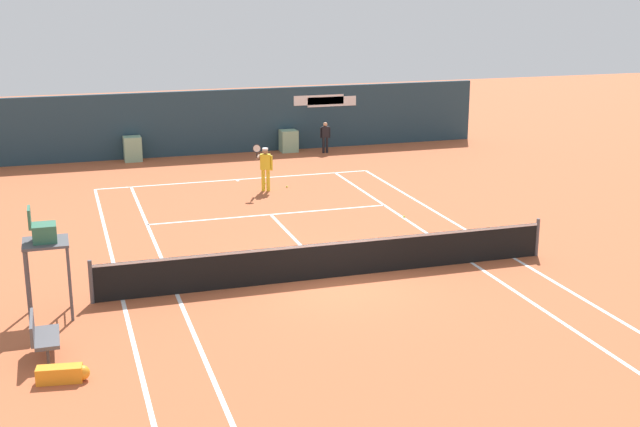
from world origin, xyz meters
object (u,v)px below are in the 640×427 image
ball_kid_right_post (325,135)px  tennis_ball_mid_court (404,217)px  player_on_baseline (265,165)px  equipment_bag (65,374)px  player_bench (41,334)px  umpire_chair (45,242)px  tennis_ball_by_sideline (265,183)px  tennis_ball_near_service_line (287,187)px

ball_kid_right_post → tennis_ball_mid_court: size_ratio=20.31×
player_on_baseline → equipment_bag: bearing=83.3°
player_bench → ball_kid_right_post: ball_kid_right_post is taller
umpire_chair → tennis_ball_mid_court: bearing=115.6°
equipment_bag → tennis_ball_by_sideline: (7.60, 14.76, -0.13)m
tennis_ball_by_sideline → umpire_chair: bearing=-124.9°
player_on_baseline → ball_kid_right_post: 7.43m
ball_kid_right_post → player_on_baseline: bearing=60.6°
umpire_chair → tennis_ball_near_service_line: (8.44, 10.37, -1.73)m
umpire_chair → tennis_ball_near_service_line: size_ratio=37.97×
player_bench → tennis_ball_by_sideline: (7.99, 13.49, -0.47)m
tennis_ball_by_sideline → tennis_ball_mid_court: 6.73m
umpire_chair → player_on_baseline: size_ratio=1.41×
player_on_baseline → umpire_chair: bearing=74.7°
equipment_bag → tennis_ball_mid_court: equipment_bag is taller
player_bench → tennis_ball_near_service_line: size_ratio=17.19×
tennis_ball_by_sideline → tennis_ball_mid_court: (3.15, -5.94, 0.00)m
umpire_chair → tennis_ball_by_sideline: (7.82, 11.21, -1.73)m
player_bench → tennis_ball_mid_court: (11.14, 7.55, -0.47)m
equipment_bag → player_on_baseline: player_on_baseline is taller
player_bench → equipment_bag: size_ratio=1.16×
player_bench → tennis_ball_by_sideline: bearing=149.4°
umpire_chair → tennis_ball_mid_court: size_ratio=37.97×
player_on_baseline → tennis_ball_by_sideline: (0.26, 1.12, -0.93)m
equipment_bag → tennis_ball_near_service_line: equipment_bag is taller
tennis_ball_near_service_line → tennis_ball_mid_court: size_ratio=1.00×
equipment_bag → tennis_ball_by_sideline: 16.60m
player_bench → tennis_ball_mid_court: size_ratio=17.19×
player_bench → player_on_baseline: (7.73, 12.37, 0.46)m
ball_kid_right_post → tennis_ball_near_service_line: size_ratio=20.31×
tennis_ball_mid_court → player_bench: bearing=-145.9°
umpire_chair → tennis_ball_mid_court: 12.29m
ball_kid_right_post → tennis_ball_near_service_line: bearing=65.4°
tennis_ball_by_sideline → tennis_ball_near_service_line: 1.05m
equipment_bag → ball_kid_right_post: (11.59, 19.74, 0.64)m
equipment_bag → ball_kid_right_post: bearing=59.6°
ball_kid_right_post → equipment_bag: bearing=65.0°
player_bench → equipment_bag: player_bench is taller
tennis_ball_near_service_line → umpire_chair: bearing=-129.2°
umpire_chair → tennis_ball_by_sideline: 13.77m
ball_kid_right_post → tennis_ball_near_service_line: ball_kid_right_post is taller
player_on_baseline → tennis_ball_near_service_line: player_on_baseline is taller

